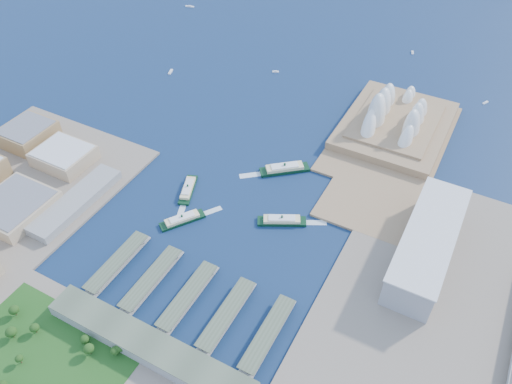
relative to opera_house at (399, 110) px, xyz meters
The scene contains 16 objects.
ground 300.75m from the opera_house, 110.56° to the right, with size 3000.00×3000.00×0.00m, color #0D2341.
peninsula 36.56m from the opera_house, 82.87° to the right, with size 135.00×220.00×3.00m, color #947451.
opera_house is the anchor object (origin of this frame).
toaster_building 219.62m from the opera_house, 65.77° to the right, with size 45.00×155.00×35.00m, color gray.
ferry_wharves 367.50m from the opera_house, 104.38° to the right, with size 184.00×90.00×9.30m, color #4D5842, non-canonical shape.
terminal_building 425.27m from the opera_house, 102.24° to the right, with size 200.00×28.00×12.00m, color gray.
park 498.56m from the opera_house, 109.34° to the right, with size 150.00×110.00×16.00m, color #194714, non-canonical shape.
ferry_a 290.31m from the opera_house, 127.38° to the right, with size 12.51×49.13×9.29m, color black, non-canonical shape.
ferry_b 173.65m from the opera_house, 122.67° to the right, with size 15.23×59.85×11.32m, color black, non-canonical shape.
ferry_c 314.58m from the opera_house, 119.34° to the right, with size 12.72×49.95×9.45m, color black, non-canonical shape.
ferry_d 232.31m from the opera_house, 104.48° to the right, with size 13.42×52.71×9.97m, color black, non-canonical shape.
boat_a 353.34m from the opera_house, behind, with size 3.64×14.55×2.81m, color white, non-canonical shape.
boat_b 218.38m from the opera_house, 163.73° to the left, with size 3.51×10.03×2.71m, color white, non-canonical shape.
boat_c 160.38m from the opera_house, 52.53° to the left, with size 3.04×10.43×2.35m, color white, non-canonical shape.
boat_d 506.26m from the opera_house, 156.36° to the left, with size 3.73×17.04×2.88m, color white, non-canonical shape.
boat_e 228.04m from the opera_house, 99.34° to the left, with size 3.43×10.76×2.64m, color white, non-canonical shape.
Camera 1 is at (199.16, -284.74, 394.55)m, focal length 35.00 mm.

